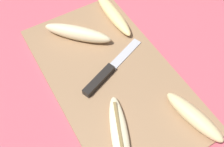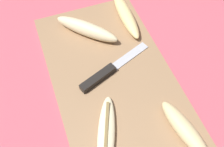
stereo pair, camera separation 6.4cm
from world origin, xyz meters
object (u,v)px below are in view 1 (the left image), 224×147
at_px(banana_pale_long, 120,135).
at_px(banana_mellow_near, 194,116).
at_px(knife, 104,75).
at_px(banana_golden_short, 113,14).
at_px(banana_cream_curved, 78,33).

distance_m(banana_pale_long, banana_mellow_near, 0.17).
relative_size(knife, banana_golden_short, 1.11).
xyz_separation_m(knife, banana_mellow_near, (0.20, 0.11, 0.01)).
relative_size(banana_pale_long, banana_golden_short, 0.99).
bearing_deg(knife, banana_pale_long, -38.12).
relative_size(banana_pale_long, banana_mellow_near, 1.18).
relative_size(knife, banana_cream_curved, 1.30).
xyz_separation_m(knife, banana_golden_short, (-0.16, 0.12, 0.01)).
relative_size(banana_mellow_near, banana_golden_short, 0.84).
height_order(knife, banana_cream_curved, banana_cream_curved).
bearing_deg(banana_pale_long, banana_mellow_near, 73.01).
distance_m(banana_cream_curved, banana_golden_short, 0.12).
bearing_deg(knife, banana_mellow_near, 8.52).
height_order(banana_pale_long, banana_cream_curved, banana_cream_curved).
distance_m(knife, banana_pale_long, 0.16).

